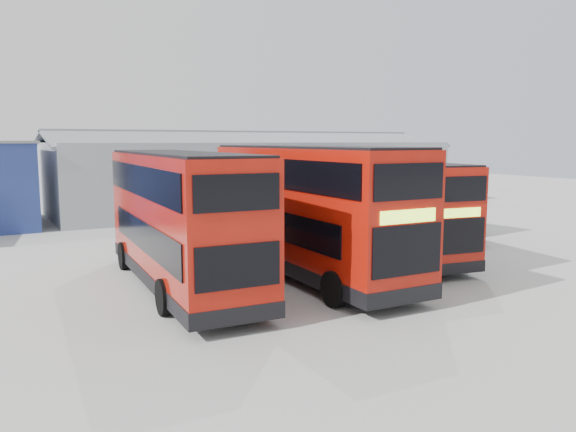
{
  "coord_description": "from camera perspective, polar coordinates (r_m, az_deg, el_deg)",
  "views": [
    {
      "loc": [
        -11.37,
        -19.76,
        5.11
      ],
      "look_at": [
        -0.26,
        -0.25,
        2.1
      ],
      "focal_mm": 35.0,
      "sensor_mm": 36.0,
      "label": 1
    }
  ],
  "objects": [
    {
      "name": "ground_plane",
      "position": [
        23.36,
        0.24,
        -5.0
      ],
      "size": [
        120.0,
        120.0,
        0.0
      ],
      "primitive_type": "plane",
      "color": "#9C9C97",
      "rests_on": "ground"
    },
    {
      "name": "maintenance_shed",
      "position": [
        44.3,
        -3.7,
        4.38
      ],
      "size": [
        30.5,
        12.0,
        5.89
      ],
      "color": "#999FA7",
      "rests_on": "ground"
    },
    {
      "name": "double_decker_left",
      "position": [
        19.69,
        -10.92,
        -0.55
      ],
      "size": [
        3.42,
        11.34,
        4.73
      ],
      "rotation": [
        0.0,
        0.0,
        3.08
      ],
      "color": "#A21309",
      "rests_on": "ground"
    },
    {
      "name": "double_decker_centre",
      "position": [
        21.19,
        1.99,
        0.42
      ],
      "size": [
        3.25,
        11.74,
        4.92
      ],
      "rotation": [
        0.0,
        0.0,
        -0.03
      ],
      "color": "#A21309",
      "rests_on": "ground"
    },
    {
      "name": "double_decker_right",
      "position": [
        25.14,
        10.12,
        0.66
      ],
      "size": [
        3.93,
        10.25,
        4.24
      ],
      "rotation": [
        0.0,
        0.0,
        -0.16
      ],
      "color": "#A21309",
      "rests_on": "ground"
    },
    {
      "name": "single_decker_blue",
      "position": [
        34.33,
        9.37,
        1.76
      ],
      "size": [
        4.19,
        12.54,
        3.34
      ],
      "rotation": [
        0.0,
        0.0,
        3.25
      ],
      "color": "black",
      "rests_on": "ground"
    }
  ]
}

